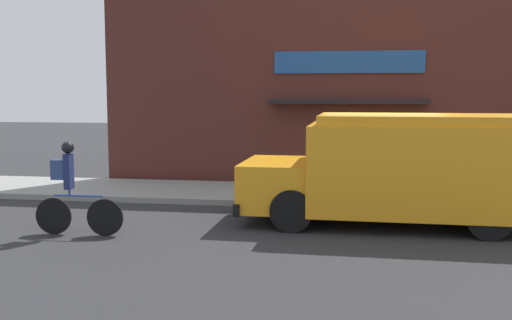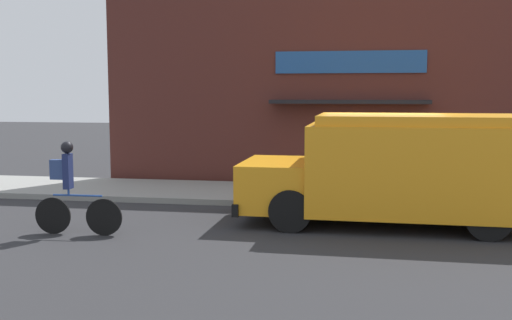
# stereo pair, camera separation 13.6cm
# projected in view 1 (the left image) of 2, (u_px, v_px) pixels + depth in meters

# --- Properties ---
(ground_plane) EXTENTS (70.00, 70.00, 0.00)m
(ground_plane) POSITION_uv_depth(u_px,v_px,m) (381.00, 211.00, 13.19)
(ground_plane) COLOR #2B2B2D
(sidewalk) EXTENTS (28.00, 2.87, 0.14)m
(sidewalk) POSITION_uv_depth(u_px,v_px,m) (378.00, 197.00, 14.59)
(sidewalk) COLOR gray
(sidewalk) RESTS_ON ground_plane
(storefront) EXTENTS (15.28, 0.81, 5.85)m
(storefront) POSITION_uv_depth(u_px,v_px,m) (378.00, 80.00, 15.96)
(storefront) COLOR #4C231E
(storefront) RESTS_ON ground_plane
(school_bus) EXTENTS (5.71, 2.85, 2.17)m
(school_bus) POSITION_uv_depth(u_px,v_px,m) (402.00, 168.00, 11.71)
(school_bus) COLOR orange
(school_bus) RESTS_ON ground_plane
(cyclist) EXTENTS (1.66, 0.22, 1.72)m
(cyclist) POSITION_uv_depth(u_px,v_px,m) (72.00, 190.00, 10.87)
(cyclist) COLOR black
(cyclist) RESTS_ON ground_plane
(trash_bin) EXTENTS (0.59, 0.59, 0.88)m
(trash_bin) POSITION_uv_depth(u_px,v_px,m) (386.00, 171.00, 15.33)
(trash_bin) COLOR slate
(trash_bin) RESTS_ON sidewalk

